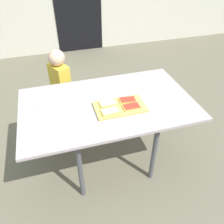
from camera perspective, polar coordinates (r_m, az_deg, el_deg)
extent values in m
plane|color=#66614C|center=(2.57, -0.89, -11.49)|extent=(16.00, 16.00, 0.00)
cube|color=#AA9E9D|center=(2.06, -1.09, 1.99)|extent=(1.54, 0.92, 0.03)
cylinder|color=#4C4C51|center=(2.04, -7.90, -13.88)|extent=(0.04, 0.04, 0.73)
cylinder|color=#4C4C51|center=(2.18, 10.41, -9.74)|extent=(0.04, 0.04, 0.73)
cylinder|color=#4C4C51|center=(2.52, -10.67, -1.88)|extent=(0.04, 0.04, 0.73)
cylinder|color=#4C4C51|center=(2.64, 4.19, 0.81)|extent=(0.04, 0.04, 0.73)
cube|color=tan|center=(1.99, 1.96, 1.28)|extent=(0.44, 0.25, 0.02)
cube|color=#E5B051|center=(2.00, -1.02, 2.12)|extent=(0.15, 0.10, 0.02)
cube|color=#F0E79D|center=(2.00, -1.03, 2.33)|extent=(0.14, 0.09, 0.00)
cube|color=#E5B051|center=(2.05, 3.91, 2.97)|extent=(0.16, 0.11, 0.02)
cube|color=#B73020|center=(2.04, 3.92, 3.18)|extent=(0.14, 0.10, 0.00)
cube|color=#E5B051|center=(1.91, -0.48, 0.16)|extent=(0.15, 0.10, 0.02)
cube|color=#F0E79D|center=(1.91, -0.48, 0.38)|extent=(0.14, 0.09, 0.00)
cube|color=#E5B051|center=(1.97, 4.87, 1.28)|extent=(0.15, 0.09, 0.02)
cube|color=#B73020|center=(1.96, 4.88, 1.50)|extent=(0.14, 0.09, 0.00)
cylinder|color=white|center=(2.16, -15.18, 2.93)|extent=(0.24, 0.24, 0.01)
cylinder|color=#40233D|center=(2.96, -12.32, 0.85)|extent=(0.09, 0.09, 0.41)
cylinder|color=#40233D|center=(2.86, -10.81, -0.38)|extent=(0.09, 0.09, 0.41)
cube|color=gold|center=(2.68, -12.68, 7.27)|extent=(0.23, 0.28, 0.42)
sphere|color=tan|center=(2.55, -13.60, 12.96)|extent=(0.17, 0.17, 0.17)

